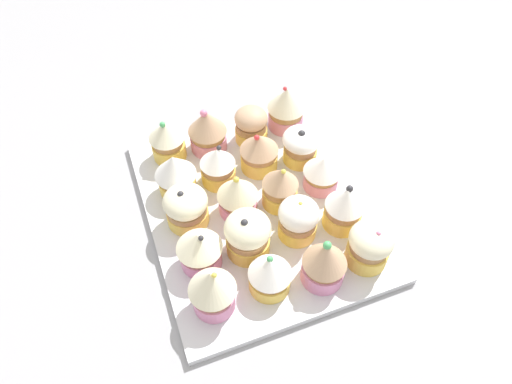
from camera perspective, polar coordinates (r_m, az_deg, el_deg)
The scene contains 22 objects.
ground_plane at distance 71.99cm, azimuth -0.00°, elevation -2.83°, with size 180.00×180.00×3.00cm, color #9E9EA3.
baking_tray at distance 70.30cm, azimuth -0.00°, elevation -1.83°, with size 38.63×31.69×1.20cm.
cupcake_0 at distance 74.90cm, azimuth -10.84°, elevation 6.34°, with size 5.65×5.65×7.54cm.
cupcake_1 at distance 69.56cm, azimuth -9.87°, elevation 2.26°, with size 6.18×6.18×7.42cm.
cupcake_2 at distance 66.21cm, azimuth -8.56°, elevation -1.81°, with size 6.31×6.31×6.75cm.
cupcake_3 at distance 61.80cm, azimuth -6.95°, elevation -6.89°, with size 6.17×6.17×6.90cm.
cupcake_4 at distance 57.80cm, azimuth -5.39°, elevation -11.75°, with size 6.01×6.01×8.39cm.
cupcake_5 at distance 75.19cm, azimuth -5.99°, elevation 7.59°, with size 6.25×6.25×8.11cm.
cupcake_6 at distance 70.46cm, azimuth -4.72°, elevation 3.26°, with size 5.38×5.38×7.04cm.
cupcake_7 at distance 66.42cm, azimuth -2.33°, elevation -0.19°, with size 5.99×5.99×7.45cm.
cupcake_8 at distance 62.27cm, azimuth -1.02°, elevation -5.25°, with size 6.30×6.30×7.61cm.
cupcake_9 at distance 59.85cm, azimuth 1.72°, elevation -10.00°, with size 5.67×5.67×6.51cm.
cupcake_10 at distance 76.79cm, azimuth -0.60°, elevation 8.24°, with size 5.43×5.43×6.34cm.
cupcake_11 at distance 72.11cm, azimuth 0.39°, elevation 5.02°, with size 6.03×6.03×7.18cm.
cupcake_12 at distance 67.27cm, azimuth 2.99°, elevation 0.69°, with size 5.31×5.31×7.59cm.
cupcake_13 at distance 64.30cm, azimuth 5.21°, elevation -3.30°, with size 5.69×5.69×7.05cm.
cupcake_14 at distance 60.56cm, azimuth 8.43°, elevation -8.53°, with size 5.81×5.81×7.88cm.
cupcake_15 at distance 78.84cm, azimuth 3.74°, elevation 10.33°, with size 6.36×6.36×8.05cm.
cupcake_16 at distance 73.71cm, azimuth 5.53°, elevation 5.74°, with size 5.97×5.97×6.53cm.
cupcake_17 at distance 70.55cm, azimuth 8.01°, elevation 2.61°, with size 5.70×5.70×6.10cm.
cupcake_18 at distance 65.95cm, azimuth 10.78°, elevation -1.86°, with size 5.54×5.54×7.77cm.
cupcake_19 at distance 63.44cm, azimuth 13.78°, elevation -6.37°, with size 5.99×5.99×7.03cm.
Camera 1 is at (39.40, -14.75, 56.92)cm, focal length 32.57 mm.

